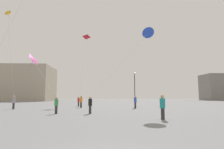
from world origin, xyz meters
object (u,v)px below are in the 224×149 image
object	(u,v)px
person_in_green	(56,104)
kite_magenta_delta	(34,60)
kite_amber_diamond	(8,14)
person_in_teal	(163,106)
kite_crimson_delta	(86,38)
building_centre_hall	(224,87)
building_left_hall	(23,84)
lamppost_east	(135,84)
kite_cobalt_diamond	(148,33)
person_in_red	(78,101)
person_in_grey	(14,102)
person_in_blue	(135,101)
person_in_black	(90,104)
person_in_orange	(81,101)

from	to	relation	value
person_in_green	kite_magenta_delta	size ratio (longest dim) A/B	0.34
kite_amber_diamond	person_in_teal	bearing A→B (deg)	-25.41
kite_crimson_delta	building_centre_hall	distance (m)	79.46
person_in_green	kite_magenta_delta	world-z (taller)	kite_magenta_delta
building_left_hall	lamppost_east	distance (m)	61.94
kite_cobalt_diamond	building_centre_hall	xyz separation A→B (m)	(49.09, 71.81, -2.30)
person_in_red	kite_amber_diamond	world-z (taller)	kite_amber_diamond
person_in_grey	kite_magenta_delta	size ratio (longest dim) A/B	0.37
lamppost_east	person_in_teal	bearing A→B (deg)	-89.57
lamppost_east	person_in_red	bearing A→B (deg)	169.77
kite_crimson_delta	person_in_teal	bearing A→B (deg)	-69.61
lamppost_east	kite_amber_diamond	bearing A→B (deg)	-149.84
kite_cobalt_diamond	kite_amber_diamond	distance (m)	16.44
kite_magenta_delta	building_left_hall	xyz separation A→B (m)	(-28.75, 57.35, 1.42)
person_in_blue	building_left_hall	world-z (taller)	building_left_hall
person_in_blue	building_left_hall	xyz separation A→B (m)	(-40.29, 49.77, 5.96)
person_in_green	person_in_red	bearing A→B (deg)	124.22
person_in_red	person_in_green	world-z (taller)	person_in_red
person_in_black	kite_magenta_delta	xyz separation A→B (m)	(-6.24, 1.54, 4.62)
kite_crimson_delta	kite_amber_diamond	xyz separation A→B (m)	(-6.76, -17.10, -2.54)
person_in_green	kite_amber_diamond	bearing A→B (deg)	-171.51
person_in_blue	lamppost_east	size ratio (longest dim) A/B	0.32
kite_cobalt_diamond	kite_amber_diamond	bearing A→B (deg)	174.96
person_in_teal	building_centre_hall	world-z (taller)	building_centre_hall
building_centre_hall	building_left_hall	bearing A→B (deg)	-170.84
lamppost_east	person_in_black	bearing A→B (deg)	-114.59
kite_cobalt_diamond	person_in_black	bearing A→B (deg)	-164.92
person_in_grey	person_in_teal	bearing A→B (deg)	8.04
person_in_teal	kite_amber_diamond	distance (m)	20.42
person_in_green	person_in_orange	bearing A→B (deg)	119.24
person_in_blue	person_in_teal	xyz separation A→B (m)	(0.41, -13.66, -0.02)
person_in_blue	building_left_hall	distance (m)	64.32
kite_crimson_delta	lamppost_east	bearing A→B (deg)	-41.20
person_in_teal	lamppost_east	world-z (taller)	lamppost_east
kite_magenta_delta	person_in_blue	bearing A→B (deg)	33.26
building_left_hall	lamppost_east	xyz separation A→B (m)	(40.58, -46.68, -3.29)
person_in_orange	kite_crimson_delta	bearing A→B (deg)	-60.23
person_in_orange	kite_amber_diamond	bearing A→B (deg)	69.17
person_in_red	kite_cobalt_diamond	xyz separation A→B (m)	(9.59, -12.28, 7.56)
building_centre_hall	lamppost_east	xyz separation A→B (m)	(-49.42, -61.20, -2.52)
person_in_green	building_centre_hall	world-z (taller)	building_centre_hall
kite_magenta_delta	building_left_hall	size ratio (longest dim) A/B	0.19
person_in_red	person_in_orange	world-z (taller)	person_in_orange
person_in_black	person_in_red	world-z (taller)	person_in_red
kite_crimson_delta	lamppost_east	world-z (taller)	kite_crimson_delta
person_in_grey	person_in_green	world-z (taller)	person_in_grey
person_in_red	building_centre_hall	size ratio (longest dim) A/B	0.08
person_in_red	lamppost_east	distance (m)	9.80
person_in_blue	person_in_green	bearing A→B (deg)	-120.63
kite_amber_diamond	kite_crimson_delta	bearing A→B (deg)	68.42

